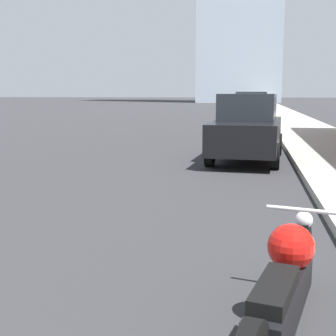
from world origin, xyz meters
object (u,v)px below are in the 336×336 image
at_px(parked_car_black, 248,128).
at_px(parked_car_white, 251,111).
at_px(motorcycle, 284,288).
at_px(parked_car_green, 249,106).

xyz_separation_m(parked_car_black, parked_car_white, (0.09, 10.73, 0.05)).
xyz_separation_m(motorcycle, parked_car_white, (-0.27, 20.12, 0.52)).
relative_size(parked_car_black, parked_car_white, 1.00).
bearing_deg(parked_car_black, parked_car_green, 94.73).
distance_m(parked_car_black, parked_car_white, 10.73).
bearing_deg(parked_car_green, parked_car_white, -89.79).
relative_size(motorcycle, parked_car_black, 0.58).
height_order(motorcycle, parked_car_white, parked_car_white).
bearing_deg(motorcycle, parked_car_green, 104.08).
bearing_deg(parked_car_white, parked_car_green, 92.91).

